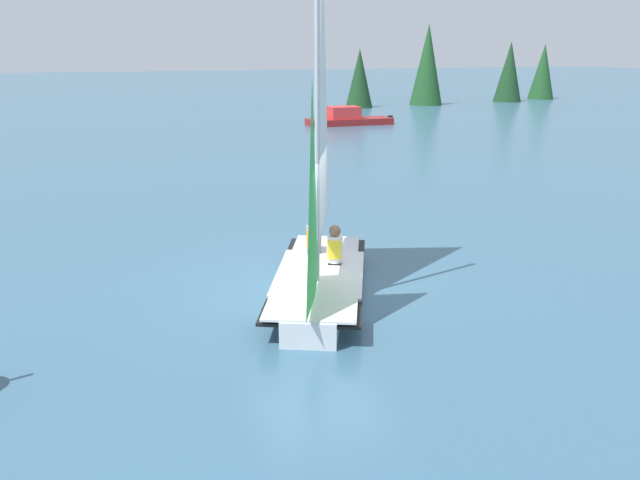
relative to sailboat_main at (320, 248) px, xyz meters
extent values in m
plane|color=#38607A|center=(-0.02, -0.04, -0.86)|extent=(260.00, 260.00, 0.00)
cube|color=silver|center=(-0.02, -0.04, -0.65)|extent=(2.50, 2.91, 0.43)
cube|color=silver|center=(-0.81, -1.61, -0.65)|extent=(1.23, 1.31, 0.43)
cube|color=silver|center=(0.77, 1.52, -0.65)|extent=(1.65, 1.52, 0.43)
cube|color=black|center=(-0.02, -0.04, -0.52)|extent=(3.39, 4.64, 0.05)
cube|color=silver|center=(-0.58, -1.15, -0.42)|extent=(2.19, 2.45, 0.04)
cylinder|color=#B7B7BC|center=(-0.28, -0.55, 2.38)|extent=(0.08, 0.08, 5.64)
cylinder|color=#B7B7BC|center=(0.27, 0.53, 0.31)|extent=(1.15, 2.19, 0.07)
pyramid|color=white|center=(0.27, 0.53, 2.71)|extent=(1.08, 2.07, 4.74)
pyramid|color=green|center=(-0.66, -1.30, 1.37)|extent=(0.73, 1.38, 3.41)
cube|color=black|center=(1.03, 2.03, -0.72)|extent=(0.06, 0.08, 0.30)
cube|color=black|center=(0.42, 0.30, -0.63)|extent=(0.34, 0.36, 0.45)
cylinder|color=white|center=(0.42, 0.30, -0.16)|extent=(0.40, 0.40, 0.50)
cube|color=yellow|center=(0.42, 0.30, -0.13)|extent=(0.39, 0.42, 0.35)
sphere|color=brown|center=(0.42, 0.30, 0.19)|extent=(0.22, 0.22, 0.22)
cube|color=black|center=(0.31, 1.09, -0.63)|extent=(0.34, 0.36, 0.45)
cylinder|color=gray|center=(0.31, 1.09, -0.16)|extent=(0.40, 0.40, 0.50)
cube|color=orange|center=(0.31, 1.09, -0.13)|extent=(0.39, 0.42, 0.35)
sphere|color=#A87A56|center=(0.31, 1.09, 0.19)|extent=(0.22, 0.22, 0.22)
cylinder|color=black|center=(0.31, 1.09, 0.27)|extent=(0.28, 0.28, 0.06)
cube|color=maroon|center=(11.82, 24.29, -0.67)|extent=(5.18, 1.89, 0.38)
cube|color=red|center=(11.44, 24.31, -0.13)|extent=(1.85, 1.39, 0.70)
cube|color=black|center=(14.49, 24.14, -0.64)|extent=(0.25, 0.25, 0.46)
cone|color=#193D1E|center=(17.50, 34.77, 1.34)|extent=(2.09, 2.09, 4.41)
cone|color=#1E4C23|center=(23.54, 34.83, 2.28)|extent=(2.63, 2.63, 6.28)
cone|color=#193D1E|center=(31.88, 35.12, 1.63)|extent=(2.36, 2.36, 4.99)
cone|color=#1E4C23|center=(36.66, 36.43, 1.56)|extent=(2.29, 2.29, 4.84)
camera|label=1|loc=(-4.04, -9.88, 3.40)|focal=35.00mm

